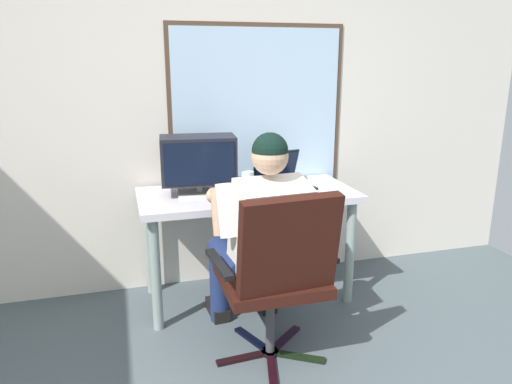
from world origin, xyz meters
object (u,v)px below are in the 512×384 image
at_px(office_chair, 279,268).
at_px(laptop, 282,178).
at_px(person_seated, 261,235).
at_px(crt_monitor, 198,161).
at_px(desk, 248,207).
at_px(wine_glass, 247,179).

relative_size(office_chair, laptop, 2.48).
relative_size(person_seated, crt_monitor, 2.53).
bearing_deg(desk, wine_glass, -105.07).
relative_size(person_seated, laptop, 3.12).
bearing_deg(wine_glass, laptop, 30.07).
bearing_deg(desk, laptop, 14.33).
distance_m(person_seated, wine_glass, 0.49).
height_order(person_seated, crt_monitor, person_seated).
relative_size(office_chair, person_seated, 0.79).
xyz_separation_m(office_chair, crt_monitor, (-0.26, 0.84, 0.41)).
distance_m(desk, wine_glass, 0.24).
distance_m(crt_monitor, laptop, 0.59).
distance_m(office_chair, laptop, 0.96).
relative_size(desk, laptop, 3.55).
bearing_deg(laptop, desk, -165.67).
bearing_deg(office_chair, person_seated, 93.87).
distance_m(desk, crt_monitor, 0.45).
bearing_deg(wine_glass, office_chair, -91.93).
height_order(desk, crt_monitor, crt_monitor).
bearing_deg(desk, crt_monitor, 173.80).
bearing_deg(office_chair, laptop, 70.43).
bearing_deg(person_seated, desk, 82.75).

